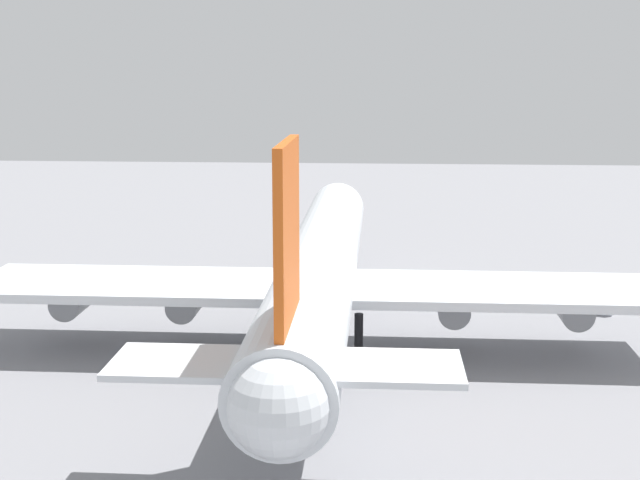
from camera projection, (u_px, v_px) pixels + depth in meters
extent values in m
plane|color=gray|center=(320.00, 338.00, 73.52)|extent=(261.40, 261.40, 0.00)
cylinder|color=silver|center=(320.00, 268.00, 72.34)|extent=(59.89, 5.96, 5.96)
sphere|color=silver|center=(338.00, 209.00, 101.63)|extent=(5.84, 5.84, 5.84)
sphere|color=silver|center=(278.00, 407.00, 43.04)|extent=(5.07, 5.07, 5.07)
cube|color=#D85919|center=(287.00, 232.00, 46.21)|extent=(8.38, 0.50, 9.54)
cube|color=silver|center=(377.00, 367.00, 46.06)|extent=(5.39, 8.95, 0.36)
cube|color=silver|center=(196.00, 363.00, 46.70)|extent=(5.39, 8.95, 0.36)
cube|color=silver|center=(503.00, 291.00, 68.62)|extent=(10.18, 25.37, 0.70)
cube|color=silver|center=(137.00, 284.00, 70.55)|extent=(10.18, 25.37, 0.70)
cylinder|color=gray|center=(452.00, 306.00, 70.17)|extent=(4.77, 2.50, 2.50)
cylinder|color=gray|center=(573.00, 308.00, 69.54)|extent=(4.77, 2.50, 2.50)
cylinder|color=gray|center=(187.00, 301.00, 71.59)|extent=(4.77, 2.50, 2.50)
cylinder|color=gray|center=(73.00, 299.00, 72.22)|extent=(4.77, 2.50, 2.50)
cylinder|color=black|center=(333.00, 268.00, 91.97)|extent=(0.70, 0.70, 3.06)
cylinder|color=black|center=(359.00, 332.00, 70.08)|extent=(0.70, 0.70, 3.06)
cylinder|color=black|center=(276.00, 331.00, 70.51)|extent=(0.70, 0.70, 3.06)
cube|color=yellow|center=(170.00, 277.00, 88.92)|extent=(2.12, 2.31, 1.71)
cube|color=yellow|center=(166.00, 275.00, 90.63)|extent=(2.94, 2.75, 1.23)
cylinder|color=black|center=(161.00, 286.00, 88.68)|extent=(1.03, 0.74, 1.02)
cylinder|color=black|center=(180.00, 284.00, 89.52)|extent=(1.03, 0.74, 1.02)
cylinder|color=black|center=(155.00, 281.00, 90.74)|extent=(1.03, 0.74, 1.02)
cylinder|color=black|center=(174.00, 279.00, 91.58)|extent=(1.03, 0.74, 1.02)
cube|color=#B7BCC6|center=(600.00, 303.00, 81.18)|extent=(3.07, 3.31, 1.79)
cone|color=orange|center=(332.00, 257.00, 102.25)|extent=(0.59, 0.59, 0.84)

